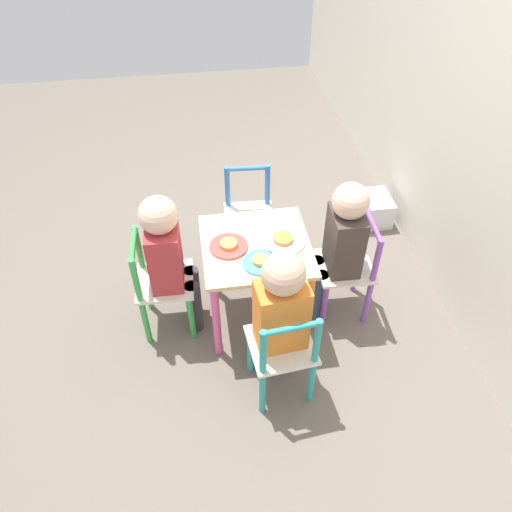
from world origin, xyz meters
TOP-DOWN VIEW (x-y plane):
  - ground_plane at (0.00, 0.00)m, footprint 6.00×6.00m
  - kids_table at (0.00, 0.00)m, footprint 0.48×0.48m
  - chair_green at (-0.01, -0.45)m, footprint 0.27×0.27m
  - chair_purple at (0.01, 0.45)m, footprint 0.27×0.27m
  - chair_teal at (0.44, 0.04)m, footprint 0.28×0.28m
  - chair_blue at (-0.45, 0.03)m, footprint 0.28×0.28m
  - child_front at (-0.01, -0.39)m, footprint 0.20×0.22m
  - child_back at (0.01, 0.39)m, footprint 0.20×0.22m
  - child_right at (0.38, 0.04)m, footprint 0.22×0.21m
  - plate_front at (-0.00, -0.12)m, footprint 0.17×0.17m
  - plate_back at (0.00, 0.12)m, footprint 0.20×0.20m
  - plate_right at (0.12, 0.00)m, footprint 0.16×0.16m
  - storage_bin at (-0.64, 0.82)m, footprint 0.23×0.19m

SIDE VIEW (x-z plane):
  - ground_plane at x=0.00m, z-range 0.00..0.00m
  - storage_bin at x=-0.64m, z-range 0.00..0.17m
  - chair_green at x=-0.01m, z-range 0.00..0.53m
  - chair_purple at x=0.01m, z-range 0.00..0.53m
  - chair_teal at x=0.44m, z-range 0.00..0.53m
  - chair_blue at x=-0.45m, z-range 0.00..0.53m
  - kids_table at x=0.00m, z-range 0.15..0.62m
  - child_back at x=0.01m, z-range 0.08..0.83m
  - child_front at x=-0.01m, z-range 0.08..0.84m
  - child_right at x=0.38m, z-range 0.08..0.84m
  - plate_back at x=0.00m, z-range 0.47..0.49m
  - plate_right at x=0.12m, z-range 0.47..0.49m
  - plate_front at x=0.00m, z-range 0.47..0.49m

